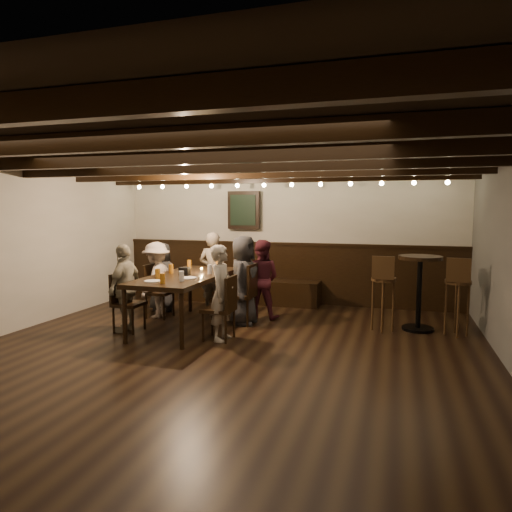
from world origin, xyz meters
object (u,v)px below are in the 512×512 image
(person_right_near, at_px, (243,280))
(bar_stool_right, at_px, (457,307))
(chair_right_near, at_px, (242,305))
(person_bench_left, at_px, (162,277))
(chair_left_near, at_px, (159,301))
(bar_stool_left, at_px, (383,303))
(person_right_far, at_px, (222,293))
(dining_table, at_px, (186,279))
(person_bench_right, at_px, (261,279))
(high_top_table, at_px, (419,282))
(chair_right_far, at_px, (220,320))
(person_left_near, at_px, (157,280))
(chair_left_far, at_px, (128,314))
(person_left_far, at_px, (125,288))
(person_bench_centre, at_px, (213,272))

(person_right_near, xyz_separation_m, bar_stool_right, (3.07, 0.26, -0.27))
(chair_right_near, bearing_deg, person_bench_left, 74.47)
(chair_left_near, distance_m, bar_stool_left, 3.55)
(person_bench_left, xyz_separation_m, person_right_far, (1.65, -1.35, 0.05))
(dining_table, bearing_deg, person_right_far, -30.96)
(person_right_far, bearing_deg, person_bench_left, 50.71)
(person_bench_left, height_order, person_bench_right, person_bench_right)
(high_top_table, distance_m, bar_stool_right, 0.61)
(chair_right_far, relative_size, person_left_near, 0.71)
(chair_left_far, relative_size, person_bench_right, 0.66)
(high_top_table, bearing_deg, chair_right_near, -170.89)
(dining_table, height_order, chair_right_far, chair_right_far)
(person_bench_left, xyz_separation_m, person_left_near, (0.15, -0.45, 0.02))
(bar_stool_right, bearing_deg, person_right_far, -151.84)
(person_bench_left, relative_size, person_right_near, 0.87)
(person_left_far, relative_size, person_right_near, 0.93)
(person_left_far, relative_size, high_top_table, 1.16)
(person_bench_left, bearing_deg, chair_right_near, 164.47)
(person_bench_right, bearing_deg, high_top_table, 179.21)
(person_left_near, bearing_deg, person_right_far, 59.04)
(person_bench_left, distance_m, person_right_near, 1.71)
(chair_left_far, distance_m, person_bench_centre, 1.72)
(dining_table, bearing_deg, person_left_near, 149.04)
(bar_stool_right, bearing_deg, chair_left_near, -169.25)
(high_top_table, bearing_deg, chair_left_near, -174.10)
(chair_left_far, height_order, person_bench_centre, person_bench_centre)
(chair_left_near, height_order, bar_stool_left, bar_stool_left)
(dining_table, relative_size, person_bench_centre, 1.53)
(person_right_far, relative_size, bar_stool_right, 1.17)
(chair_left_far, height_order, person_right_near, person_right_near)
(dining_table, bearing_deg, high_top_table, 14.62)
(bar_stool_left, bearing_deg, person_right_far, -149.41)
(person_bench_right, distance_m, person_left_far, 2.13)
(chair_right_far, relative_size, bar_stool_right, 0.79)
(chair_right_near, distance_m, chair_right_far, 0.90)
(chair_left_near, xyz_separation_m, person_right_far, (1.47, -0.90, 0.38))
(person_bench_left, bearing_deg, person_bench_right, -180.00)
(chair_left_near, distance_m, person_bench_left, 0.59)
(chair_left_near, height_order, high_top_table, high_top_table)
(person_bench_centre, distance_m, person_right_near, 0.96)
(person_bench_right, height_order, bar_stool_right, person_bench_right)
(bar_stool_left, relative_size, bar_stool_right, 1.00)
(bar_stool_left, bearing_deg, person_bench_centre, 174.54)
(chair_right_far, height_order, person_bench_right, person_bench_right)
(person_left_far, height_order, high_top_table, person_left_far)
(bar_stool_left, bearing_deg, high_top_table, 24.80)
(dining_table, xyz_separation_m, person_left_near, (-0.75, 0.45, -0.11))
(chair_left_near, distance_m, chair_right_near, 1.44)
(person_left_near, bearing_deg, person_right_near, 90.00)
(chair_left_near, relative_size, person_right_far, 0.67)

